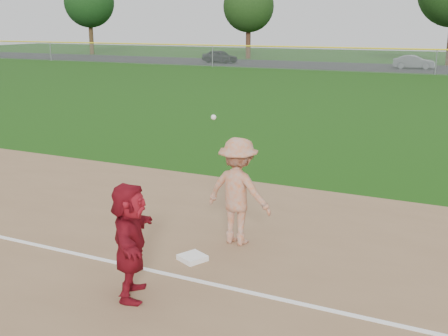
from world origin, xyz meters
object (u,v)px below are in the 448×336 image
at_px(car_left, 220,56).
at_px(car_mid, 414,62).
at_px(first_base, 193,258).
at_px(base_runner, 130,241).

relative_size(car_left, car_mid, 1.06).
height_order(first_base, car_left, car_left).
height_order(base_runner, car_mid, base_runner).
height_order(first_base, car_mid, car_mid).
xyz_separation_m(base_runner, car_left, (-21.67, 46.61, -0.25)).
bearing_deg(base_runner, first_base, -34.22).
xyz_separation_m(first_base, base_runner, (-0.18, -1.57, 0.85)).
bearing_deg(first_base, base_runner, -96.36).
distance_m(base_runner, car_mid, 47.42).
relative_size(first_base, base_runner, 0.23).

